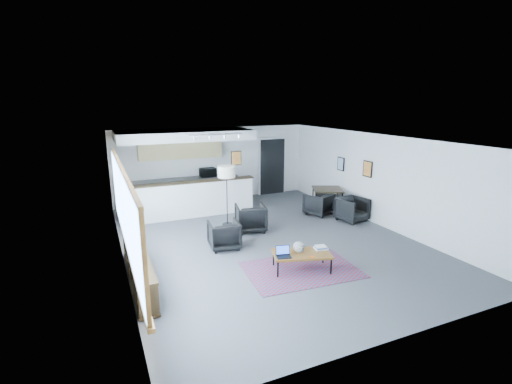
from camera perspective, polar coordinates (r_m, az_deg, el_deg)
name	(u,v)px	position (r m, az deg, el deg)	size (l,w,h in m)	color
room	(267,191)	(9.28, 1.74, 0.09)	(7.02, 9.02, 2.62)	#4A4A4D
window	(124,211)	(7.53, -19.61, -2.80)	(0.10, 5.95, 1.66)	#8CBFFF
console	(139,267)	(7.79, -17.63, -10.95)	(0.35, 3.00, 0.80)	black
kitchenette	(185,168)	(12.33, -10.81, 3.68)	(4.20, 1.96, 2.60)	white
doorway	(272,166)	(14.21, 2.46, 4.01)	(1.10, 0.12, 2.15)	black
track_light	(217,136)	(10.89, -6.09, 8.63)	(1.60, 0.07, 0.15)	silver
wall_art_lower	(368,169)	(11.43, 16.79, 3.42)	(0.03, 0.38, 0.48)	black
wall_art_upper	(341,164)	(12.44, 12.91, 4.24)	(0.03, 0.34, 0.44)	black
kilim_rug	(301,270)	(8.13, 6.97, -11.78)	(2.46, 1.77, 0.01)	#562E45
coffee_table	(302,254)	(7.98, 7.04, -9.46)	(1.34, 0.98, 0.39)	brown
laptop	(283,253)	(7.75, 4.22, -9.38)	(0.35, 0.31, 0.21)	black
ceramic_pot	(299,247)	(7.94, 6.62, -8.39)	(0.24, 0.24, 0.24)	gray
book_stack	(321,248)	(8.20, 9.93, -8.41)	(0.30, 0.26, 0.08)	silver
coaster	(312,257)	(7.80, 8.61, -9.81)	(0.11, 0.11, 0.01)	#E5590C
armchair_left	(224,233)	(9.10, -4.94, -6.37)	(0.72, 0.67, 0.74)	black
armchair_right	(251,216)	(10.23, -0.83, -3.79)	(0.79, 0.74, 0.81)	black
floor_lamp	(227,174)	(10.46, -4.55, 2.80)	(0.64, 0.64, 1.74)	black
dining_table	(327,191)	(12.11, 10.94, 0.20)	(1.20, 1.20, 0.77)	black
dining_chair_near	(352,210)	(11.42, 14.57, -2.73)	(0.65, 0.61, 0.67)	black
dining_chair_far	(319,204)	(11.85, 9.63, -1.90)	(0.63, 0.59, 0.65)	black
microwave	(208,171)	(13.01, -7.44, 3.15)	(0.54, 0.30, 0.36)	black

